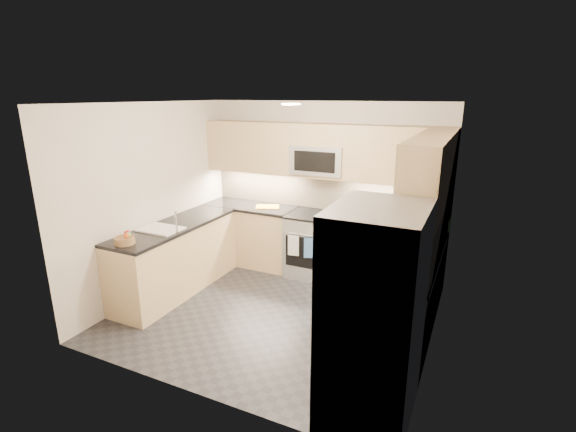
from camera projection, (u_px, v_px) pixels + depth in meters
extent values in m
cube|color=#25252A|center=(276.00, 313.00, 5.14)|extent=(3.60, 3.20, 0.00)
cube|color=beige|center=(274.00, 103.00, 4.44)|extent=(3.60, 3.20, 0.02)
cube|color=beige|center=(324.00, 188.00, 6.18)|extent=(3.60, 0.02, 2.50)
cube|color=beige|center=(187.00, 265.00, 3.40)|extent=(3.60, 0.02, 2.50)
cube|color=beige|center=(154.00, 199.00, 5.52)|extent=(0.02, 3.20, 2.50)
cube|color=beige|center=(440.00, 237.00, 4.06)|extent=(0.02, 3.20, 2.50)
cube|color=tan|center=(251.00, 235.00, 6.59)|extent=(1.42, 0.60, 0.90)
cube|color=tan|center=(389.00, 257.00, 5.70)|extent=(1.42, 0.60, 0.90)
cube|color=tan|center=(405.00, 299.00, 4.53)|extent=(0.60, 1.70, 0.90)
cube|color=tan|center=(177.00, 259.00, 5.62)|extent=(0.60, 2.00, 0.90)
cube|color=black|center=(250.00, 206.00, 6.45)|extent=(1.42, 0.63, 0.04)
cube|color=black|center=(392.00, 224.00, 5.57)|extent=(1.42, 0.63, 0.04)
cube|color=black|center=(408.00, 259.00, 4.40)|extent=(0.63, 1.70, 0.04)
cube|color=black|center=(174.00, 226.00, 5.49)|extent=(0.63, 2.00, 0.04)
cube|color=tan|center=(320.00, 151.00, 5.87)|extent=(3.60, 0.35, 0.75)
cube|color=tan|center=(430.00, 173.00, 4.20)|extent=(0.35, 1.95, 0.75)
cube|color=tan|center=(323.00, 192.00, 6.19)|extent=(3.60, 0.01, 0.51)
cube|color=tan|center=(443.00, 230.00, 4.46)|extent=(0.01, 2.30, 0.51)
cube|color=#A3A7AB|center=(315.00, 245.00, 6.12)|extent=(0.76, 0.65, 0.91)
cube|color=black|center=(315.00, 215.00, 5.99)|extent=(0.76, 0.65, 0.03)
cube|color=black|center=(306.00, 253.00, 5.83)|extent=(0.62, 0.02, 0.45)
cylinder|color=#B2B5BA|center=(306.00, 235.00, 5.74)|extent=(0.60, 0.02, 0.02)
cube|color=#AAACB2|center=(320.00, 160.00, 5.88)|extent=(0.76, 0.40, 0.40)
cube|color=black|center=(314.00, 162.00, 5.70)|extent=(0.60, 0.01, 0.28)
cube|color=#979A9F|center=(373.00, 316.00, 3.30)|extent=(0.70, 0.90, 1.80)
cylinder|color=#B2B5BA|center=(322.00, 311.00, 3.28)|extent=(0.02, 0.02, 1.20)
cylinder|color=#B2B5BA|center=(336.00, 292.00, 3.59)|extent=(0.02, 0.02, 1.20)
cube|color=white|center=(161.00, 234.00, 5.29)|extent=(0.52, 0.38, 0.16)
cylinder|color=silver|center=(176.00, 222.00, 5.12)|extent=(0.03, 0.03, 0.28)
cylinder|color=#6DC052|center=(439.00, 224.00, 5.25)|extent=(0.29, 0.29, 0.16)
cube|color=orange|center=(268.00, 207.00, 6.33)|extent=(0.42, 0.37, 0.01)
cylinder|color=#956F45|center=(125.00, 240.00, 4.77)|extent=(0.26, 0.26, 0.08)
sphere|color=#A31216|center=(127.00, 233.00, 4.78)|extent=(0.07, 0.07, 0.07)
sphere|color=#61A346|center=(128.00, 235.00, 4.73)|extent=(0.06, 0.06, 0.06)
cube|color=silver|center=(293.00, 245.00, 5.84)|extent=(0.16, 0.03, 0.30)
cube|color=#315588|center=(309.00, 248.00, 5.74)|extent=(0.15, 0.06, 0.29)
sphere|color=#D35217|center=(126.00, 236.00, 4.71)|extent=(0.06, 0.06, 0.06)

